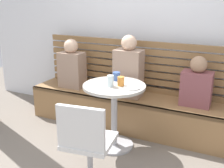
% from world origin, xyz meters
% --- Properties ---
extents(back_wall, '(5.20, 0.10, 2.90)m').
position_xyz_m(back_wall, '(0.00, 1.64, 1.45)').
color(back_wall, silver).
rests_on(back_wall, ground).
extents(booth_bench, '(2.70, 0.52, 0.44)m').
position_xyz_m(booth_bench, '(0.00, 1.20, 0.22)').
color(booth_bench, olive).
rests_on(booth_bench, ground).
extents(booth_backrest, '(2.65, 0.04, 0.67)m').
position_xyz_m(booth_backrest, '(0.00, 1.44, 0.78)').
color(booth_backrest, olive).
rests_on(booth_backrest, booth_bench).
extents(cafe_table, '(0.68, 0.68, 0.74)m').
position_xyz_m(cafe_table, '(0.04, 0.67, 0.52)').
color(cafe_table, '#ADADB2').
rests_on(cafe_table, ground).
extents(white_chair, '(0.45, 0.45, 0.85)m').
position_xyz_m(white_chair, '(0.17, -0.14, 0.46)').
color(white_chair, '#ADADB2').
rests_on(white_chair, ground).
extents(person_adult, '(0.34, 0.22, 0.77)m').
position_xyz_m(person_adult, '(-0.01, 1.18, 0.79)').
color(person_adult, '#9E7F6B').
rests_on(person_adult, booth_bench).
extents(person_child_left, '(0.34, 0.22, 0.67)m').
position_xyz_m(person_child_left, '(-0.84, 1.19, 0.73)').
color(person_child_left, '#9E7F6B').
rests_on(person_child_left, booth_bench).
extents(person_child_middle, '(0.34, 0.22, 0.58)m').
position_xyz_m(person_child_middle, '(0.82, 1.23, 0.69)').
color(person_child_middle, brown).
rests_on(person_child_middle, booth_bench).
extents(cup_mug_blue, '(0.08, 0.08, 0.09)m').
position_xyz_m(cup_mug_blue, '(-0.01, 0.84, 0.79)').
color(cup_mug_blue, '#3D5B9E').
rests_on(cup_mug_blue, cafe_table).
extents(cup_glass_tall, '(0.07, 0.07, 0.12)m').
position_xyz_m(cup_glass_tall, '(0.03, 0.61, 0.80)').
color(cup_glass_tall, silver).
rests_on(cup_glass_tall, cafe_table).
extents(cup_tumbler_orange, '(0.07, 0.07, 0.10)m').
position_xyz_m(cup_tumbler_orange, '(0.12, 0.67, 0.79)').
color(cup_tumbler_orange, orange).
rests_on(cup_tumbler_orange, cafe_table).
extents(plate_small, '(0.17, 0.17, 0.01)m').
position_xyz_m(plate_small, '(0.26, 0.65, 0.75)').
color(plate_small, white).
rests_on(plate_small, cafe_table).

